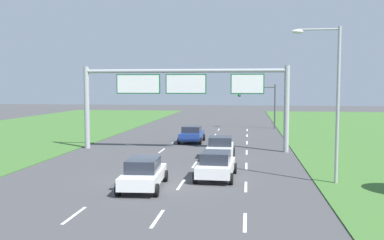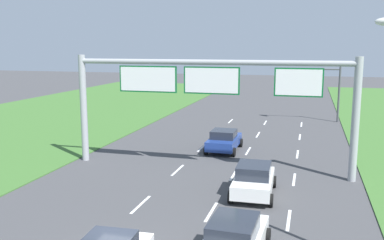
{
  "view_description": "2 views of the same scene",
  "coord_description": "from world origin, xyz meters",
  "px_view_note": "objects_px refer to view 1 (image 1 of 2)",
  "views": [
    {
      "loc": [
        5.33,
        -22.5,
        5.3
      ],
      "look_at": [
        0.89,
        11.22,
        2.64
      ],
      "focal_mm": 40.0,
      "sensor_mm": 36.0,
      "label": 1
    },
    {
      "loc": [
        5.89,
        -12.26,
        7.58
      ],
      "look_at": [
        -2.02,
        16.26,
        2.41
      ],
      "focal_mm": 40.0,
      "sensor_mm": 36.0,
      "label": 2
    }
  ],
  "objects_px": {
    "car_lead_silver": "(192,134)",
    "car_far_ahead": "(143,173)",
    "sign_gantry": "(184,91)",
    "street_lamp": "(331,91)",
    "car_near_red": "(216,165)",
    "traffic_light_mast": "(260,98)",
    "car_mid_lane": "(220,147)"
  },
  "relations": [
    {
      "from": "car_far_ahead",
      "to": "street_lamp",
      "type": "distance_m",
      "value": 10.93
    },
    {
      "from": "car_mid_lane",
      "to": "car_far_ahead",
      "type": "distance_m",
      "value": 10.41
    },
    {
      "from": "car_near_red",
      "to": "car_lead_silver",
      "type": "height_order",
      "value": "car_near_red"
    },
    {
      "from": "car_lead_silver",
      "to": "car_far_ahead",
      "type": "height_order",
      "value": "car_far_ahead"
    },
    {
      "from": "car_near_red",
      "to": "street_lamp",
      "type": "relative_size",
      "value": 0.5
    },
    {
      "from": "car_far_ahead",
      "to": "sign_gantry",
      "type": "bearing_deg",
      "value": 86.39
    },
    {
      "from": "car_mid_lane",
      "to": "traffic_light_mast",
      "type": "distance_m",
      "value": 23.99
    },
    {
      "from": "car_near_red",
      "to": "traffic_light_mast",
      "type": "xyz_separation_m",
      "value": [
        3.24,
        30.47,
        3.07
      ]
    },
    {
      "from": "sign_gantry",
      "to": "street_lamp",
      "type": "xyz_separation_m",
      "value": [
        9.71,
        -11.33,
        0.11
      ]
    },
    {
      "from": "sign_gantry",
      "to": "street_lamp",
      "type": "bearing_deg",
      "value": -49.41
    },
    {
      "from": "car_near_red",
      "to": "car_lead_silver",
      "type": "relative_size",
      "value": 1.02
    },
    {
      "from": "car_near_red",
      "to": "street_lamp",
      "type": "bearing_deg",
      "value": -3.48
    },
    {
      "from": "car_mid_lane",
      "to": "street_lamp",
      "type": "xyz_separation_m",
      "value": [
        6.4,
        -7.52,
        4.25
      ]
    },
    {
      "from": "car_mid_lane",
      "to": "car_near_red",
      "type": "bearing_deg",
      "value": -90.11
    },
    {
      "from": "car_near_red",
      "to": "traffic_light_mast",
      "type": "distance_m",
      "value": 30.8
    },
    {
      "from": "car_lead_silver",
      "to": "traffic_light_mast",
      "type": "relative_size",
      "value": 0.74
    },
    {
      "from": "car_lead_silver",
      "to": "street_lamp",
      "type": "relative_size",
      "value": 0.49
    },
    {
      "from": "car_near_red",
      "to": "car_far_ahead",
      "type": "bearing_deg",
      "value": -138.68
    },
    {
      "from": "car_near_red",
      "to": "car_far_ahead",
      "type": "relative_size",
      "value": 0.93
    },
    {
      "from": "car_mid_lane",
      "to": "street_lamp",
      "type": "bearing_deg",
      "value": -51.33
    },
    {
      "from": "car_lead_silver",
      "to": "car_mid_lane",
      "type": "distance_m",
      "value": 9.4
    },
    {
      "from": "car_mid_lane",
      "to": "traffic_light_mast",
      "type": "xyz_separation_m",
      "value": [
        3.43,
        23.55,
        3.04
      ]
    },
    {
      "from": "car_mid_lane",
      "to": "street_lamp",
      "type": "relative_size",
      "value": 0.48
    },
    {
      "from": "car_far_ahead",
      "to": "sign_gantry",
      "type": "xyz_separation_m",
      "value": [
        0.07,
        13.65,
        4.17
      ]
    },
    {
      "from": "car_near_red",
      "to": "car_lead_silver",
      "type": "xyz_separation_m",
      "value": [
        -3.49,
        15.73,
        -0.01
      ]
    },
    {
      "from": "car_mid_lane",
      "to": "traffic_light_mast",
      "type": "relative_size",
      "value": 0.73
    },
    {
      "from": "traffic_light_mast",
      "to": "car_far_ahead",
      "type": "bearing_deg",
      "value": -101.53
    },
    {
      "from": "car_lead_silver",
      "to": "sign_gantry",
      "type": "xyz_separation_m",
      "value": [
        -0.01,
        -5.0,
        4.18
      ]
    },
    {
      "from": "traffic_light_mast",
      "to": "sign_gantry",
      "type": "bearing_deg",
      "value": -108.84
    },
    {
      "from": "car_mid_lane",
      "to": "car_far_ahead",
      "type": "xyz_separation_m",
      "value": [
        -3.38,
        -9.85,
        -0.03
      ]
    },
    {
      "from": "car_lead_silver",
      "to": "sign_gantry",
      "type": "distance_m",
      "value": 6.51
    },
    {
      "from": "car_far_ahead",
      "to": "sign_gantry",
      "type": "distance_m",
      "value": 14.28
    }
  ]
}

